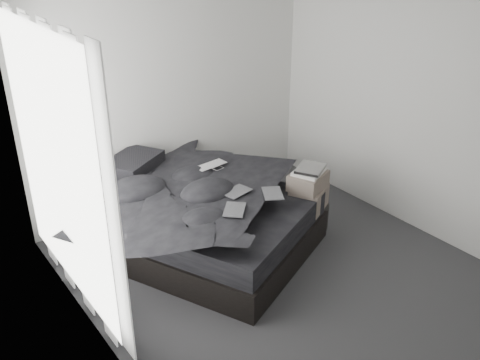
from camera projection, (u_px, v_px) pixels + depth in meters
floor at (288, 278)px, 5.23m from camera, size 3.60×4.20×0.01m
ceiling at (302, 0)px, 4.08m from camera, size 3.60×4.20×0.01m
wall_back at (173, 98)px, 6.18m from camera, size 3.60×0.01×2.60m
wall_left at (99, 217)px, 3.70m from camera, size 0.01×4.20×2.60m
wall_right at (423, 115)px, 5.62m from camera, size 0.01×4.20×2.60m
window_left at (56, 166)px, 4.34m from camera, size 0.02×2.00×2.30m
curtain_left at (64, 173)px, 4.39m from camera, size 0.06×2.12×2.48m
bed at (199, 232)px, 5.70m from camera, size 2.47×2.74×0.30m
mattress at (198, 210)px, 5.58m from camera, size 2.38×2.65×0.24m
duvet at (202, 190)px, 5.44m from camera, size 2.29×2.42×0.26m
pillow_lower at (128, 177)px, 5.83m from camera, size 0.80×0.69×0.15m
pillow_upper at (133, 163)px, 5.82m from camera, size 0.76×0.69×0.14m
laptop at (214, 160)px, 5.75m from camera, size 0.38×0.27×0.03m
comic_a at (234, 202)px, 4.93m from camera, size 0.33×0.33×0.01m
comic_b at (237, 184)px, 5.25m from camera, size 0.32×0.24×0.01m
comic_c at (273, 185)px, 5.22m from camera, size 0.30×0.34×0.01m
side_stand at (93, 223)px, 5.43m from camera, size 0.54×0.54×0.74m
papers at (90, 191)px, 5.26m from camera, size 0.33×0.28×0.01m
floor_books at (131, 260)px, 5.37m from camera, size 0.14×0.20×0.14m
box_lower at (306, 221)px, 5.88m from camera, size 0.55×0.50×0.33m
box_mid at (309, 198)px, 5.76m from camera, size 0.52×0.48×0.25m
box_upper at (308, 181)px, 5.65m from camera, size 0.48×0.44×0.17m
art_book_white at (309, 171)px, 5.61m from camera, size 0.42×0.38×0.03m
art_book_snake at (310, 168)px, 5.60m from camera, size 0.41×0.39×0.03m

